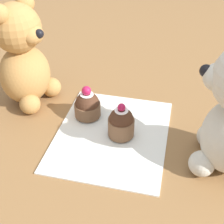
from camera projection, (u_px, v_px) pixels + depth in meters
name	position (u px, v px, depth m)	size (l,w,h in m)	color
ground_plane	(112.00, 135.00, 0.60)	(4.00, 4.00, 0.00)	olive
knitted_placemat	(112.00, 134.00, 0.60)	(0.25, 0.21, 0.01)	silver
teddy_bear_tan	(23.00, 57.00, 0.63)	(0.13, 0.13, 0.22)	#B78447
cupcake_near_cream_bear	(122.00, 121.00, 0.58)	(0.05, 0.05, 0.07)	brown
cupcake_near_tan_bear	(87.00, 105.00, 0.63)	(0.05, 0.05, 0.07)	brown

